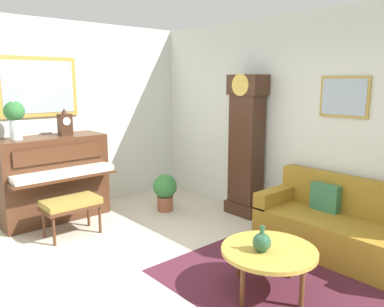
{
  "coord_description": "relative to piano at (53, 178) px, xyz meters",
  "views": [
    {
      "loc": [
        2.96,
        -1.99,
        1.94
      ],
      "look_at": [
        -0.33,
        0.91,
        1.1
      ],
      "focal_mm": 35.72,
      "sensor_mm": 36.0,
      "label": 1
    }
  ],
  "objects": [
    {
      "name": "piano_bench",
      "position": [
        0.74,
        -0.08,
        -0.19
      ],
      "size": [
        0.42,
        0.7,
        0.48
      ],
      "color": "#4C2B19",
      "rests_on": "ground_plane"
    },
    {
      "name": "wall_back",
      "position": [
        2.25,
        2.42,
        0.81
      ],
      "size": [
        5.3,
        0.13,
        2.8
      ],
      "color": "silver",
      "rests_on": "ground_plane"
    },
    {
      "name": "ground_plane",
      "position": [
        2.23,
        0.02,
        -0.65
      ],
      "size": [
        6.4,
        6.0,
        0.1
      ],
      "primitive_type": "cube",
      "color": "beige"
    },
    {
      "name": "green_jug",
      "position": [
        3.19,
        0.63,
        -0.09
      ],
      "size": [
        0.17,
        0.17,
        0.24
      ],
      "color": "#234C33",
      "rests_on": "coffee_table"
    },
    {
      "name": "piano",
      "position": [
        0.0,
        0.0,
        0.0
      ],
      "size": [
        0.87,
        1.44,
        1.18
      ],
      "color": "#4C2B19",
      "rests_on": "ground_plane"
    },
    {
      "name": "wall_left",
      "position": [
        -0.37,
        0.02,
        0.81
      ],
      "size": [
        0.13,
        4.9,
        2.8
      ],
      "color": "silver",
      "rests_on": "ground_plane"
    },
    {
      "name": "flower_vase",
      "position": [
        0.0,
        -0.44,
        0.9
      ],
      "size": [
        0.26,
        0.26,
        0.58
      ],
      "color": "silver",
      "rests_on": "piano"
    },
    {
      "name": "grandfather_clock",
      "position": [
        1.65,
        2.18,
        0.37
      ],
      "size": [
        0.52,
        0.34,
        2.03
      ],
      "color": "#3D2316",
      "rests_on": "ground_plane"
    },
    {
      "name": "mantel_clock",
      "position": [
        0.0,
        0.22,
        0.75
      ],
      "size": [
        0.13,
        0.18,
        0.38
      ],
      "color": "#3D2316",
      "rests_on": "piano"
    },
    {
      "name": "area_rug",
      "position": [
        3.15,
        0.8,
        -0.59
      ],
      "size": [
        2.1,
        1.5,
        0.01
      ],
      "primitive_type": "cube",
      "color": "#4C1E2D",
      "rests_on": "ground_plane"
    },
    {
      "name": "couch",
      "position": [
        3.28,
        1.99,
        -0.29
      ],
      "size": [
        1.9,
        0.8,
        0.84
      ],
      "color": "olive",
      "rests_on": "ground_plane"
    },
    {
      "name": "potted_plant",
      "position": [
        0.77,
        1.38,
        -0.28
      ],
      "size": [
        0.36,
        0.36,
        0.56
      ],
      "color": "#935138",
      "rests_on": "ground_plane"
    },
    {
      "name": "coffee_table",
      "position": [
        3.2,
        0.73,
        -0.21
      ],
      "size": [
        0.88,
        0.88,
        0.42
      ],
      "color": "gold",
      "rests_on": "ground_plane"
    }
  ]
}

